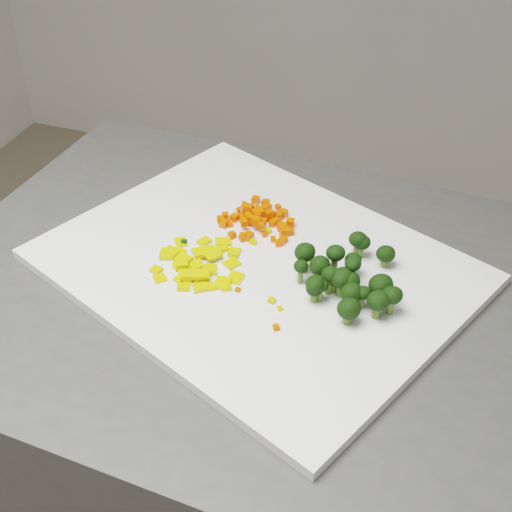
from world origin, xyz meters
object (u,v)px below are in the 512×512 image
(counter_block, at_px, (273,501))
(carrot_pile, at_px, (256,215))
(cutting_board, at_px, (256,266))
(pepper_pile, at_px, (203,264))
(broccoli_pile, at_px, (351,268))

(counter_block, height_order, carrot_pile, carrot_pile)
(cutting_board, height_order, pepper_pile, pepper_pile)
(counter_block, xyz_separation_m, carrot_pile, (-0.07, 0.10, 0.48))
(cutting_board, distance_m, carrot_pile, 0.08)
(carrot_pile, bearing_deg, cutting_board, -71.10)
(cutting_board, relative_size, carrot_pile, 4.50)
(cutting_board, relative_size, pepper_pile, 3.88)
(carrot_pile, height_order, pepper_pile, carrot_pile)
(counter_block, xyz_separation_m, cutting_board, (-0.04, 0.03, 0.46))
(cutting_board, bearing_deg, counter_block, -33.39)
(cutting_board, bearing_deg, broccoli_pile, -4.94)
(counter_block, distance_m, cutting_board, 0.46)
(cutting_board, height_order, carrot_pile, carrot_pile)
(counter_block, bearing_deg, carrot_pile, 122.32)
(cutting_board, bearing_deg, carrot_pile, 108.90)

